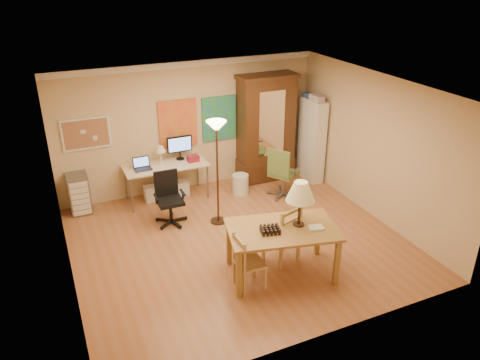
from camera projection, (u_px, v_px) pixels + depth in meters
name	position (u px, v px, depth m)	size (l,w,h in m)	color
floor	(238.00, 242.00, 8.17)	(5.50, 5.50, 0.00)	#9C5E37
crown_molding	(187.00, 64.00, 9.08)	(5.50, 0.08, 0.12)	white
corkboard	(86.00, 134.00, 8.82)	(0.90, 0.04, 0.62)	#9A6748
art_panel_left	(178.00, 124.00, 9.50)	(0.80, 0.04, 1.00)	gold
art_panel_right	(219.00, 118.00, 9.83)	(0.75, 0.04, 0.95)	teal
dining_table	(289.00, 218.00, 6.97)	(1.81, 1.32, 1.54)	brown
ladder_chair_back	(283.00, 235.00, 7.46)	(0.59, 0.58, 1.03)	#A27D4A
ladder_chair_left	(248.00, 264.00, 6.87)	(0.40, 0.42, 0.90)	#A27D4A
torchiere_lamp	(217.00, 143.00, 8.14)	(0.36, 0.36, 1.98)	#44271B
computer_desk	(167.00, 177.00, 9.52)	(1.66, 0.73, 1.25)	#C9B693
office_chair_black	(170.00, 210.00, 8.68)	(0.61, 0.61, 0.99)	black
office_chair_green	(282.00, 183.00, 9.65)	(0.68, 0.68, 1.09)	slate
drawer_cart	(79.00, 194.00, 9.01)	(0.39, 0.47, 0.78)	slate
armoire	(266.00, 135.00, 10.19)	(1.27, 0.60, 2.34)	#371D0F
bookshelf	(312.00, 140.00, 10.21)	(0.27, 0.72, 1.81)	white
wastebin	(240.00, 184.00, 9.80)	(0.34, 0.34, 0.42)	silver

